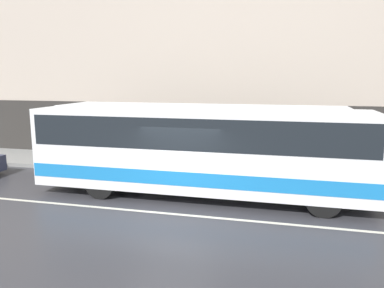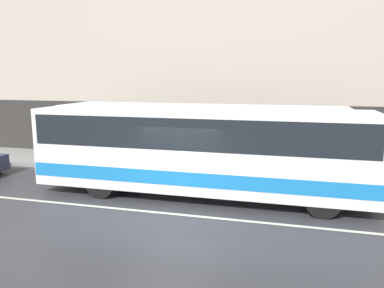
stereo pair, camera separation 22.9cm
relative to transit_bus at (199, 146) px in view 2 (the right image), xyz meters
The scene contains 5 objects.
ground_plane 2.62m from the transit_bus, 99.93° to the right, with size 60.00×60.00×0.00m, color #333338.
sidewalk 3.97m from the transit_bus, 95.36° to the left, with size 60.00×3.05×0.16m.
building_facade 6.46m from the transit_bus, 93.67° to the left, with size 60.00×0.35×11.36m.
lane_stripe 2.62m from the transit_bus, 99.93° to the right, with size 54.00×0.14×0.01m.
transit_bus is the anchor object (origin of this frame).
Camera 2 is at (3.28, -10.07, 4.00)m, focal length 35.00 mm.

